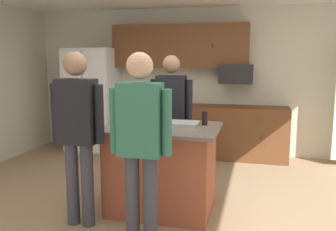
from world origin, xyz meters
The scene contains 15 objects.
floor centered at (0.00, 0.00, 0.00)m, with size 7.04×7.04×0.00m, color #937A5B.
back_wall centered at (0.00, 2.80, 1.30)m, with size 6.40×0.10×2.60m, color beige.
cabinet_run_upper centered at (-0.40, 2.60, 1.93)m, with size 2.40×0.38×0.75m.
cabinet_run_lower centered at (0.60, 2.48, 0.45)m, with size 1.80×0.63×0.90m.
refrigerator centered at (-2.00, 2.38, 0.95)m, with size 0.88×0.76×1.89m.
microwave_over_range centered at (0.60, 2.50, 1.45)m, with size 0.56×0.40×0.32m, color black.
kitchen_island centered at (-0.04, 0.05, 0.49)m, with size 1.27×0.93×0.97m.
person_elder_center centered at (-0.77, -0.50, 1.04)m, with size 0.57×0.24×1.78m.
person_guest_by_door centered at (-0.13, 0.86, 1.02)m, with size 0.57×0.23×1.76m.
person_host_foreground centered at (-0.01, -0.76, 1.03)m, with size 0.57×0.23×1.77m.
mug_blue_stoneware centered at (-0.25, 0.36, 1.02)m, with size 0.13×0.08×0.09m.
glass_dark_ale centered at (0.40, 0.27, 1.05)m, with size 0.06×0.06×0.16m.
mug_ceramic_white centered at (-0.22, -0.05, 1.03)m, with size 0.12×0.08×0.10m.
glass_short_whisky centered at (-0.17, 0.27, 1.04)m, with size 0.07×0.07×0.13m.
serving_tray centered at (0.13, 0.15, 1.00)m, with size 0.44×0.30×0.04m.
Camera 1 is at (0.99, -3.74, 1.73)m, focal length 38.77 mm.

